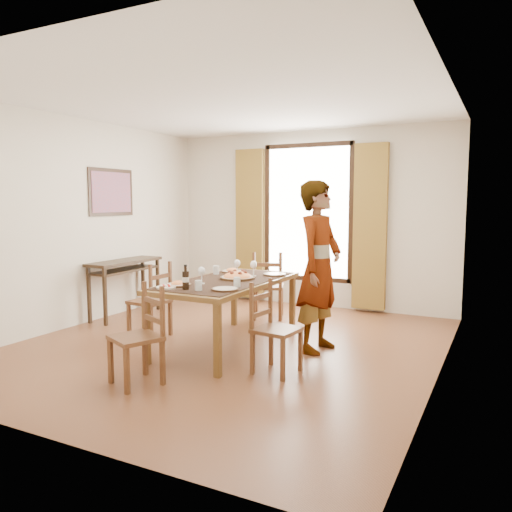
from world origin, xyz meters
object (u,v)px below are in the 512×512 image
at_px(dining_table, 227,286).
at_px(pasta_platter, 237,275).
at_px(console_table, 125,268).
at_px(man, 319,267).

distance_m(dining_table, pasta_platter, 0.18).
relative_size(dining_table, pasta_platter, 4.75).
bearing_deg(dining_table, console_table, 162.39).
xyz_separation_m(console_table, dining_table, (2.04, -0.65, 0.01)).
relative_size(console_table, dining_table, 0.63).
bearing_deg(console_table, dining_table, -17.61).
bearing_deg(console_table, pasta_platter, -13.89).
height_order(dining_table, man, man).
distance_m(man, pasta_platter, 0.92).
height_order(console_table, dining_table, console_table).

